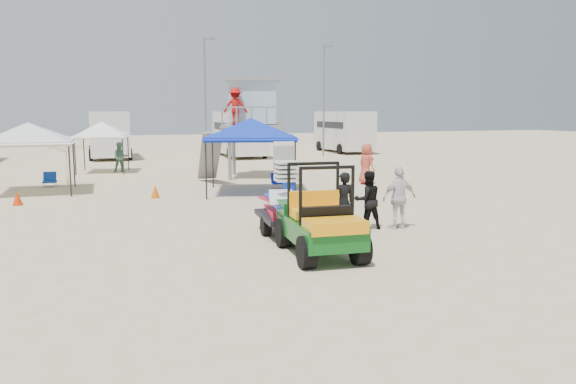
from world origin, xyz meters
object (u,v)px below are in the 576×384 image
object	(u,v)px
utility_cart	(319,214)
lifeguard_tower	(251,106)
canopy_blue	(251,122)
man_left	(343,203)
surf_trailer	(286,202)

from	to	relation	value
utility_cart	lifeguard_tower	xyz separation A→B (m)	(2.59, 15.37, 2.57)
lifeguard_tower	canopy_blue	bearing A→B (deg)	-105.26
man_left	utility_cart	bearing A→B (deg)	54.27
canopy_blue	surf_trailer	bearing A→B (deg)	-98.45
utility_cart	man_left	size ratio (longest dim) A/B	1.69
lifeguard_tower	canopy_blue	distance (m)	5.42
man_left	canopy_blue	xyz separation A→B (m)	(-0.35, 8.14, 2.03)
lifeguard_tower	canopy_blue	size ratio (longest dim) A/B	1.10
utility_cart	canopy_blue	distance (m)	10.42
utility_cart	man_left	xyz separation A→B (m)	(1.52, 2.04, -0.13)
surf_trailer	lifeguard_tower	size ratio (longest dim) A/B	0.55
man_left	canopy_blue	world-z (taller)	canopy_blue
surf_trailer	man_left	xyz separation A→B (m)	(1.52, -0.30, -0.06)
utility_cart	surf_trailer	world-z (taller)	surf_trailer
surf_trailer	canopy_blue	bearing A→B (deg)	81.55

